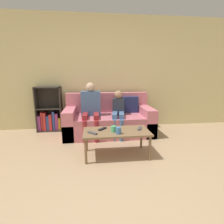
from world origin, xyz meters
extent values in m
plane|color=tan|center=(0.00, 0.00, 0.00)|extent=(22.00, 22.00, 0.00)
cube|color=beige|center=(0.00, 2.45, 1.30)|extent=(12.00, 0.06, 2.60)
cube|color=#D1707F|center=(0.07, 1.86, 0.16)|extent=(1.86, 0.90, 0.32)
cube|color=#C06775|center=(0.07, 1.77, 0.37)|extent=(1.42, 0.72, 0.10)
cube|color=#D1707F|center=(0.07, 2.22, 0.65)|extent=(1.86, 0.18, 0.44)
cube|color=#D1707F|center=(-0.75, 1.86, 0.29)|extent=(0.22, 0.90, 0.58)
cube|color=#D1707F|center=(0.89, 1.86, 0.29)|extent=(0.22, 0.90, 0.58)
cube|color=navy|center=(0.58, 2.07, 0.60)|extent=(0.36, 0.12, 0.36)
cube|color=#332D28|center=(-1.52, 2.27, 0.51)|extent=(0.02, 0.28, 1.01)
cube|color=#332D28|center=(-0.99, 2.27, 0.51)|extent=(0.02, 0.28, 1.01)
cube|color=#332D28|center=(-1.25, 2.39, 0.51)|extent=(0.56, 0.02, 1.01)
cube|color=#332D28|center=(-1.25, 2.27, 0.01)|extent=(0.56, 0.28, 0.02)
cube|color=#332D28|center=(-1.25, 2.27, 0.53)|extent=(0.51, 0.28, 0.02)
cube|color=#332D28|center=(-1.25, 2.27, 1.00)|extent=(0.56, 0.28, 0.02)
cube|color=#993D84|center=(-1.48, 2.25, 0.19)|extent=(0.06, 0.19, 0.34)
cube|color=red|center=(-1.42, 2.25, 0.23)|extent=(0.04, 0.16, 0.42)
cube|color=red|center=(-1.36, 2.26, 0.23)|extent=(0.06, 0.22, 0.41)
cube|color=#33519E|center=(-1.29, 2.25, 0.19)|extent=(0.06, 0.18, 0.33)
cube|color=red|center=(-1.23, 2.26, 0.21)|extent=(0.06, 0.23, 0.37)
cube|color=#33519E|center=(-1.16, 2.25, 0.24)|extent=(0.05, 0.17, 0.43)
cube|color=#993D84|center=(-1.10, 2.25, 0.21)|extent=(0.06, 0.16, 0.38)
cube|color=gold|center=(-1.03, 2.25, 0.16)|extent=(0.06, 0.18, 0.28)
cylinder|color=brown|center=(-0.39, 0.59, 0.19)|extent=(0.04, 0.04, 0.38)
cylinder|color=brown|center=(0.56, 0.59, 0.19)|extent=(0.04, 0.04, 0.38)
cylinder|color=brown|center=(-0.39, 1.05, 0.19)|extent=(0.04, 0.04, 0.38)
cylinder|color=brown|center=(0.56, 1.05, 0.19)|extent=(0.04, 0.04, 0.38)
cube|color=brown|center=(0.08, 0.82, 0.40)|extent=(1.04, 0.53, 0.03)
cylinder|color=maroon|center=(-0.43, 1.42, 0.21)|extent=(0.09, 0.09, 0.42)
cylinder|color=maroon|center=(-0.21, 1.42, 0.21)|extent=(0.09, 0.09, 0.42)
cube|color=maroon|center=(-0.42, 1.66, 0.47)|extent=(0.11, 0.40, 0.09)
cube|color=maroon|center=(-0.20, 1.65, 0.47)|extent=(0.11, 0.40, 0.09)
cube|color=#476693|center=(-0.31, 1.90, 0.68)|extent=(0.41, 0.21, 0.51)
sphere|color=#D1A889|center=(-0.31, 1.90, 1.02)|extent=(0.19, 0.19, 0.19)
cylinder|color=#476693|center=(0.14, 1.45, 0.21)|extent=(0.10, 0.10, 0.42)
cylinder|color=#476693|center=(0.27, 1.43, 0.21)|extent=(0.10, 0.10, 0.42)
cube|color=#476693|center=(0.18, 1.68, 0.47)|extent=(0.16, 0.41, 0.09)
cube|color=#476693|center=(0.31, 1.66, 0.47)|extent=(0.16, 0.41, 0.09)
cube|color=#282D38|center=(0.29, 1.91, 0.60)|extent=(0.28, 0.24, 0.35)
sphere|color=#A87A5B|center=(0.29, 1.91, 0.85)|extent=(0.18, 0.18, 0.18)
cylinder|color=#3D70B2|center=(0.10, 0.68, 0.46)|extent=(0.08, 0.08, 0.10)
cylinder|color=#4CB77A|center=(0.03, 0.78, 0.46)|extent=(0.08, 0.08, 0.09)
cube|color=#47474C|center=(-0.29, 0.73, 0.42)|extent=(0.15, 0.15, 0.02)
cube|color=black|center=(-0.13, 0.91, 0.42)|extent=(0.15, 0.16, 0.02)
cube|color=#47474C|center=(0.47, 0.87, 0.42)|extent=(0.11, 0.18, 0.02)
camera|label=1|loc=(-0.30, -1.77, 1.29)|focal=28.00mm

